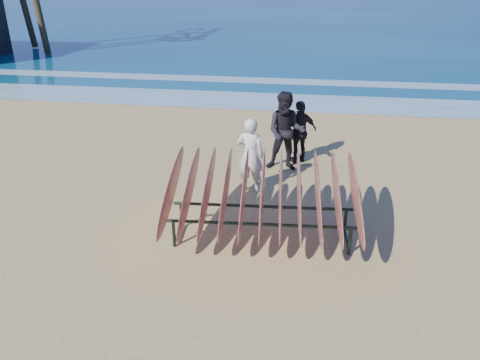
{
  "coord_description": "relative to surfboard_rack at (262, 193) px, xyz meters",
  "views": [
    {
      "loc": [
        1.16,
        -6.67,
        4.33
      ],
      "look_at": [
        0.0,
        0.8,
        0.95
      ],
      "focal_mm": 35.0,
      "sensor_mm": 36.0,
      "label": 1
    }
  ],
  "objects": [
    {
      "name": "ground",
      "position": [
        -0.44,
        -0.39,
        -0.92
      ],
      "size": [
        120.0,
        120.0,
        0.0
      ],
      "primitive_type": "plane",
      "color": "tan",
      "rests_on": "ground"
    },
    {
      "name": "foam_far",
      "position": [
        -0.44,
        13.11,
        -0.91
      ],
      "size": [
        160.0,
        160.0,
        0.0
      ],
      "primitive_type": "plane",
      "color": "white",
      "rests_on": "ground"
    },
    {
      "name": "person_white",
      "position": [
        -0.47,
        2.0,
        -0.1
      ],
      "size": [
        0.63,
        0.45,
        1.62
      ],
      "primitive_type": "imported",
      "rotation": [
        0.0,
        0.0,
        3.04
      ],
      "color": "silver",
      "rests_on": "ground"
    },
    {
      "name": "ocean",
      "position": [
        -0.44,
        54.61,
        -0.91
      ],
      "size": [
        160.0,
        160.0,
        0.0
      ],
      "primitive_type": "plane",
      "color": "navy",
      "rests_on": "ground"
    },
    {
      "name": "surfboard_rack",
      "position": [
        0.0,
        0.0,
        0.0
      ],
      "size": [
        3.33,
        2.69,
        1.5
      ],
      "rotation": [
        0.0,
        0.0,
        0.07
      ],
      "color": "black",
      "rests_on": "ground"
    },
    {
      "name": "foam_near",
      "position": [
        -0.44,
        9.61,
        -0.91
      ],
      "size": [
        160.0,
        160.0,
        0.0
      ],
      "primitive_type": "plane",
      "color": "white",
      "rests_on": "ground"
    },
    {
      "name": "person_dark_a",
      "position": [
        0.18,
        3.33,
        0.02
      ],
      "size": [
        0.93,
        0.73,
        1.86
      ],
      "primitive_type": "imported",
      "rotation": [
        0.0,
        0.0,
        -0.03
      ],
      "color": "black",
      "rests_on": "ground"
    },
    {
      "name": "person_dark_b",
      "position": [
        0.49,
        3.85,
        -0.15
      ],
      "size": [
        0.96,
        0.81,
        1.54
      ],
      "primitive_type": "imported",
      "rotation": [
        0.0,
        0.0,
        3.72
      ],
      "color": "black",
      "rests_on": "ground"
    }
  ]
}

